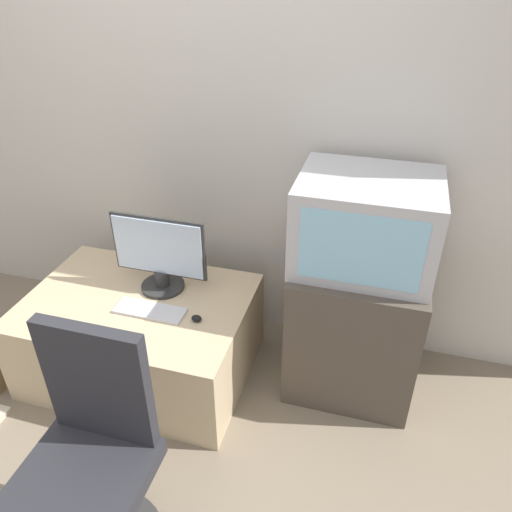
% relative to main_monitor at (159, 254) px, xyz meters
% --- Properties ---
extents(ground_plane, '(12.00, 12.00, 0.00)m').
position_rel_main_monitor_xyz_m(ground_plane, '(0.11, -0.88, -0.67)').
color(ground_plane, '#7F705B').
extents(wall_back, '(4.40, 0.05, 2.60)m').
position_rel_main_monitor_xyz_m(wall_back, '(0.11, 0.45, 0.63)').
color(wall_back, beige).
rests_on(wall_back, ground_plane).
extents(desk, '(1.12, 0.80, 0.46)m').
position_rel_main_monitor_xyz_m(desk, '(-0.09, -0.14, -0.43)').
color(desk, '#CCB289').
rests_on(desk, ground_plane).
extents(side_stand, '(0.62, 0.55, 0.72)m').
position_rel_main_monitor_xyz_m(side_stand, '(1.00, 0.09, -0.31)').
color(side_stand, '#4C4238').
rests_on(side_stand, ground_plane).
extents(main_monitor, '(0.50, 0.22, 0.41)m').
position_rel_main_monitor_xyz_m(main_monitor, '(0.00, 0.00, 0.00)').
color(main_monitor, '#2D2D2D').
rests_on(main_monitor, desk).
extents(keyboard, '(0.35, 0.12, 0.01)m').
position_rel_main_monitor_xyz_m(keyboard, '(0.02, -0.21, -0.20)').
color(keyboard, silver).
rests_on(keyboard, desk).
extents(mouse, '(0.05, 0.04, 0.03)m').
position_rel_main_monitor_xyz_m(mouse, '(0.27, -0.21, -0.19)').
color(mouse, black).
rests_on(mouse, desk).
extents(crt_tv, '(0.62, 0.51, 0.42)m').
position_rel_main_monitor_xyz_m(crt_tv, '(0.98, 0.12, 0.26)').
color(crt_tv, '#B7B7BC').
rests_on(crt_tv, side_stand).
extents(office_chair, '(0.48, 0.48, 0.97)m').
position_rel_main_monitor_xyz_m(office_chair, '(0.20, -1.03, -0.24)').
color(office_chair, '#333333').
rests_on(office_chair, ground_plane).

